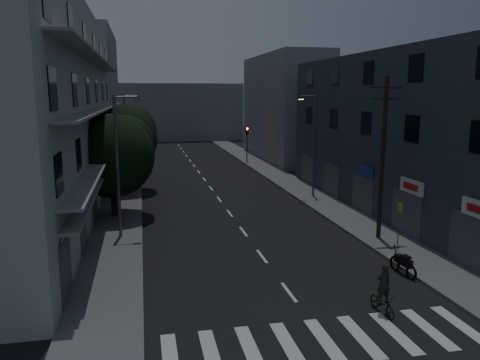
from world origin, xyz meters
name	(u,v)px	position (x,y,z in m)	size (l,w,h in m)	color
ground	(210,187)	(0.00, 25.00, 0.00)	(160.00, 160.00, 0.00)	black
sidewalk_left	(124,190)	(-7.50, 25.00, 0.07)	(3.00, 90.00, 0.15)	#565659
sidewalk_right	(290,183)	(7.50, 25.00, 0.07)	(3.00, 90.00, 0.15)	#565659
crosswalk	(325,340)	(0.00, -2.00, 0.00)	(10.90, 3.00, 0.01)	beige
lane_markings	(201,175)	(0.00, 31.25, 0.01)	(0.15, 60.50, 0.01)	beige
building_left	(47,112)	(-11.98, 18.00, 6.99)	(7.00, 36.00, 14.00)	#A2A29D
building_right	(402,133)	(11.99, 14.00, 5.50)	(6.19, 28.00, 11.00)	#2A3039
building_far_left	(91,96)	(-12.00, 48.00, 8.00)	(6.00, 20.00, 16.00)	slate
building_far_right	(284,108)	(12.00, 42.00, 6.50)	(6.00, 20.00, 13.00)	slate
building_far_end	(174,112)	(0.00, 70.00, 5.00)	(24.00, 8.00, 10.00)	slate
tree_near	(113,153)	(-7.71, 15.95, 4.42)	(5.53, 5.53, 6.83)	black
tree_mid	(122,137)	(-7.43, 24.48, 4.68)	(5.89, 5.89, 7.25)	black
tree_far	(127,133)	(-7.31, 34.74, 4.17)	(5.19, 5.19, 6.41)	black
traffic_signal_far_right	(247,137)	(6.51, 38.85, 3.10)	(0.28, 0.37, 4.10)	black
traffic_signal_far_left	(135,139)	(-6.56, 39.31, 3.10)	(0.28, 0.37, 4.10)	black
street_lamp_left_near	(119,159)	(-7.10, 11.18, 4.60)	(1.51, 0.25, 8.00)	#5A5E62
street_lamp_right	(313,141)	(7.39, 19.13, 4.60)	(1.51, 0.25, 8.00)	#53555A
street_lamp_left_far	(127,133)	(-7.17, 29.20, 4.60)	(1.51, 0.25, 8.00)	slate
utility_pole	(383,155)	(7.19, 7.81, 4.87)	(1.80, 0.24, 9.00)	black
bus_stop_sign	(399,218)	(7.04, 5.50, 1.89)	(0.06, 0.35, 2.52)	#595B60
motorcycle	(403,264)	(5.76, 2.83, 0.49)	(0.56, 1.95, 1.25)	black
cyclist	(383,297)	(2.88, -0.57, 0.67)	(0.68, 1.62, 2.00)	black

